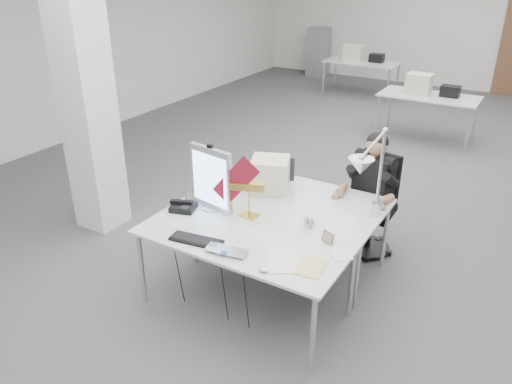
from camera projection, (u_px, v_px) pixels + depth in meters
room_shell at (367, 68)px, 5.80m from camera, size 10.04×14.04×3.24m
desk_main at (244, 237)px, 4.19m from camera, size 1.80×0.90×0.02m
desk_second at (293, 197)px, 4.89m from camera, size 1.80×0.90×0.02m
bg_desk_a at (429, 96)px, 8.35m from camera, size 1.60×0.80×0.02m
bg_desk_b at (362, 62)px, 10.98m from camera, size 1.60×0.80×0.02m
filing_cabinet at (318, 52)px, 12.96m from camera, size 0.45×0.55×1.20m
office_chair at (372, 204)px, 5.17m from camera, size 0.64×0.64×1.10m
seated_person at (374, 175)px, 4.98m from camera, size 0.63×0.73×0.95m
monitor at (211, 179)px, 4.52m from camera, size 0.48×0.13×0.60m
pennant at (236, 181)px, 4.34m from camera, size 0.45×0.08×0.49m
keyboard at (196, 240)px, 4.10m from camera, size 0.46×0.22×0.02m
laptop at (224, 254)px, 3.91m from camera, size 0.37×0.27×0.03m
mouse at (263, 270)px, 3.71m from camera, size 0.09×0.06×0.03m
bankers_lamp at (249, 199)px, 4.43m from camera, size 0.32×0.22×0.34m
desk_phone at (183, 207)px, 4.61m from camera, size 0.27×0.25×0.05m
picture_frame_left at (192, 196)px, 4.75m from camera, size 0.15×0.06×0.12m
picture_frame_right at (328, 238)px, 4.07m from camera, size 0.13×0.08×0.10m
desk_clock at (309, 222)px, 4.31m from camera, size 0.11×0.07×0.11m
paper_stack_a at (282, 261)px, 3.84m from camera, size 0.38×0.41×0.01m
paper_stack_b at (311, 267)px, 3.77m from camera, size 0.23×0.29×0.01m
paper_stack_c at (339, 253)px, 3.94m from camera, size 0.26×0.27×0.01m
beige_monitor at (270, 175)px, 4.91m from camera, size 0.46×0.45×0.34m
architect_lamp at (371, 182)px, 4.16m from camera, size 0.24×0.67×0.85m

